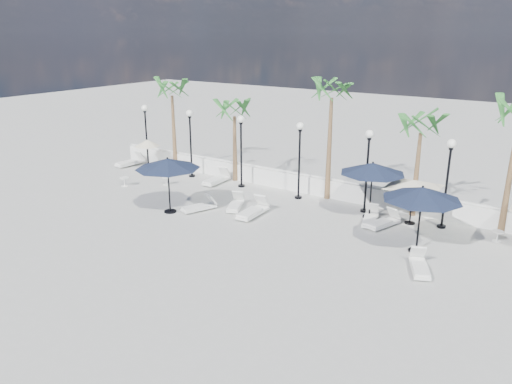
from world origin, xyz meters
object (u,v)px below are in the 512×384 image
Objects in this scene: lounger_2 at (216,179)px; parasol_navy_right at (422,194)px; parasol_navy_left at (168,164)px; parasol_cream_small at (147,143)px; lounger_1 at (199,206)px; lounger_0 at (130,162)px; lounger_4 at (235,205)px; parasol_cream_sq_b at (414,180)px; lounger_3 at (253,211)px; parasol_navy_mid at (373,169)px; lounger_6 at (383,222)px; lounger_5 at (370,219)px; lounger_8 at (420,266)px.

parasol_navy_right is at bearing -15.84° from lounger_2.
parasol_navy_left is 7.84m from parasol_cream_small.
lounger_1 is at bearing -173.41° from parasol_navy_right.
lounger_1 is 10.08m from parasol_navy_right.
lounger_1 is at bearing -28.30° from parasol_cream_small.
lounger_4 is (10.09, -2.75, -0.03)m from lounger_0.
parasol_cream_sq_b is at bearing 6.99° from lounger_0.
parasol_cream_sq_b reaches higher than lounger_2.
parasol_navy_right reaches higher than parasol_cream_small.
lounger_3 is at bearing -17.50° from parasol_cream_small.
lounger_1 is 4.40m from lounger_2.
parasol_navy_mid is 14.15m from parasol_cream_small.
lounger_6 is 2.18m from parasol_cream_sq_b.
lounger_1 is 9.67m from parasol_cream_sq_b.
lounger_2 is at bearing 179.89° from parasol_cream_sq_b.
lounger_5 is 0.63× the size of parasol_navy_right.
lounger_8 reaches higher than lounger_4.
parasol_navy_mid reaches higher than lounger_0.
parasol_navy_right reaches higher than parasol_navy_mid.
parasol_cream_small is (-6.19, 4.75, -0.68)m from parasol_navy_left.
parasol_navy_left is (-8.25, -3.80, 2.08)m from lounger_5.
lounger_6 reaches higher than lounger_1.
parasol_cream_small is (-9.69, 3.05, 1.37)m from lounger_3.
lounger_8 is at bearing -68.62° from parasol_cream_sq_b.
lounger_8 is at bearing -5.76° from lounger_0.
lounger_3 is (11.31, -3.07, 0.01)m from lounger_0.
lounger_5 is at bearing -3.77° from parasol_cream_small.
parasol_navy_mid is (5.67, 2.45, 2.07)m from lounger_4.
parasol_navy_left is (-11.40, -0.40, 2.09)m from lounger_8.
lounger_5 is 2.45m from parasol_cream_sq_b.
parasol_navy_mid is at bearing -1.11° from parasol_cream_small.
parasol_cream_small is at bearing 159.72° from lounger_3.
parasol_navy_right is (2.87, -2.48, 0.04)m from parasol_navy_mid.
parasol_navy_right is at bearing -0.40° from lounger_3.
lounger_5 is 1.01× the size of lounger_6.
lounger_8 is at bearing -34.62° from lounger_6.
lounger_2 is at bearing 178.11° from parasol_navy_mid.
lounger_3 is 8.01m from lounger_8.
lounger_3 is at bearing 146.99° from lounger_8.
lounger_3 is at bearing -147.98° from parasol_navy_mid.
parasol_cream_small is (-7.21, 3.88, 1.41)m from lounger_1.
parasol_navy_left is 1.01× the size of parasol_navy_right.
parasol_navy_mid is 1.53× the size of parasol_cream_small.
lounger_2 is 4.29m from lounger_4.
lounger_4 is 6.23m from lounger_5.
lounger_1 is at bearing -141.81° from lounger_6.
lounger_2 is 5.35m from parasol_cream_small.
parasol_navy_mid is (-0.31, 0.68, 2.06)m from lounger_5.
lounger_2 is 0.46× the size of parasol_cream_sq_b.
lounger_8 is at bearing 2.00° from parasol_navy_left.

